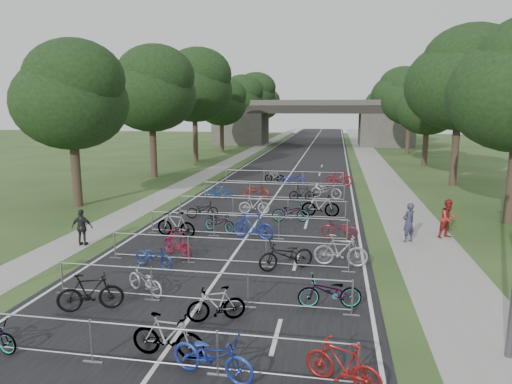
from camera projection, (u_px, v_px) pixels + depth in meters
ground at (154, 369)px, 10.57m from camera, size 200.00×200.00×0.00m
road at (305, 154)px, 58.98m from camera, size 11.00×140.00×0.01m
sidewalk_right at (368, 155)px, 57.61m from camera, size 3.00×140.00×0.01m
sidewalk_left at (248, 153)px, 60.25m from camera, size 2.00×140.00×0.01m
lane_markings at (305, 154)px, 58.98m from camera, size 0.12×140.00×0.00m
overpass_bridge at (312, 123)px, 72.85m from camera, size 31.00×8.00×7.05m
tree_left_0 at (72, 98)px, 26.74m from camera, size 6.72×6.72×10.25m
tree_left_1 at (152, 91)px, 38.21m from camera, size 7.56×7.56×11.53m
tree_right_1 at (462, 81)px, 33.92m from camera, size 8.18×8.18×12.47m
tree_left_2 at (195, 87)px, 49.68m from camera, size 8.40×8.40×12.81m
tree_right_2 at (429, 107)px, 45.90m from camera, size 6.16×6.16×9.39m
tree_left_3 at (222, 103)px, 61.59m from camera, size 6.72×6.72×10.25m
tree_right_3 at (411, 99)px, 57.33m from camera, size 7.17×7.17×10.93m
tree_left_4 at (240, 99)px, 73.06m from camera, size 7.56×7.56×11.53m
tree_right_4 at (399, 94)px, 68.77m from camera, size 8.18×8.18×12.47m
tree_left_5 at (254, 95)px, 84.53m from camera, size 8.40×8.40×12.81m
tree_right_5 at (390, 107)px, 80.75m from camera, size 6.16×6.16×9.39m
tree_left_6 at (264, 105)px, 96.44m from camera, size 6.72×6.72×10.25m
tree_right_6 at (383, 102)px, 92.19m from camera, size 7.17×7.17×10.93m
barrier_row_0 at (153, 347)px, 10.47m from camera, size 9.70×0.08×1.10m
barrier_row_1 at (199, 287)px, 13.96m from camera, size 9.70×0.08×1.10m
barrier_row_2 at (227, 251)px, 17.44m from camera, size 9.70×0.08×1.10m
barrier_row_3 at (246, 226)px, 21.12m from camera, size 9.70×0.08×1.10m
barrier_row_4 at (260, 208)px, 24.99m from camera, size 9.70×0.08×1.10m
barrier_row_5 at (273, 191)px, 29.83m from camera, size 9.70×0.08×1.10m
barrier_row_6 at (283, 178)px, 35.64m from camera, size 9.70×0.08×1.10m
bike_1 at (168, 336)px, 10.96m from camera, size 1.89×0.65×1.12m
bike_2 at (213, 356)px, 10.13m from camera, size 2.17×1.24×1.08m
bike_3 at (343, 365)px, 9.78m from camera, size 1.84×1.21×1.08m
bike_4 at (90, 292)px, 13.50m from camera, size 1.97×1.25×1.15m
bike_5 at (145, 281)px, 14.75m from camera, size 1.77×1.37×0.89m
bike_6 at (216, 304)px, 12.85m from camera, size 1.72×1.09×1.00m
bike_7 at (330, 292)px, 13.68m from camera, size 2.00×0.99×1.01m
bike_8 at (154, 256)px, 17.18m from camera, size 1.81×1.06×0.90m
bike_9 at (177, 244)px, 18.41m from camera, size 1.81×1.40×1.09m
bike_10 at (286, 255)px, 16.92m from camera, size 2.25×1.72×1.14m
bike_11 at (341, 251)px, 17.28m from camera, size 2.07×0.65×1.23m
bike_12 at (176, 225)px, 21.18m from camera, size 2.07×0.94×1.20m
bike_13 at (220, 223)px, 22.06m from camera, size 1.90×1.31×0.95m
bike_14 at (253, 226)px, 20.92m from camera, size 2.12×1.04×1.23m
bike_15 at (340, 229)px, 21.05m from camera, size 1.77×0.87×0.89m
bike_16 at (202, 210)px, 24.90m from camera, size 1.83×1.28×0.91m
bike_17 at (254, 205)px, 25.82m from camera, size 1.80×0.73×1.05m
bike_18 at (291, 212)px, 24.09m from camera, size 2.05×0.96×1.03m
bike_19 at (320, 206)px, 25.10m from camera, size 2.08×0.61×1.24m
bike_20 at (219, 191)px, 30.13m from camera, size 1.67×0.66×0.98m
bike_21 at (256, 190)px, 30.16m from camera, size 2.22×1.51×1.10m
bike_22 at (302, 193)px, 29.46m from camera, size 1.68×0.62×0.99m
bike_23 at (326, 190)px, 30.23m from camera, size 2.21×1.29×1.10m
bike_25 at (275, 177)px, 36.51m from camera, size 1.61×0.46×0.97m
bike_26 at (294, 179)px, 35.48m from camera, size 1.80×0.69×0.94m
bike_27 at (339, 178)px, 35.22m from camera, size 2.10×0.90×1.22m
pedestrian_a at (409, 223)px, 20.36m from camera, size 0.78×0.73×1.79m
pedestrian_b at (448, 219)px, 20.99m from camera, size 1.11×1.04×1.81m
pedestrian_c at (82, 228)px, 19.86m from camera, size 0.97×0.47×1.61m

